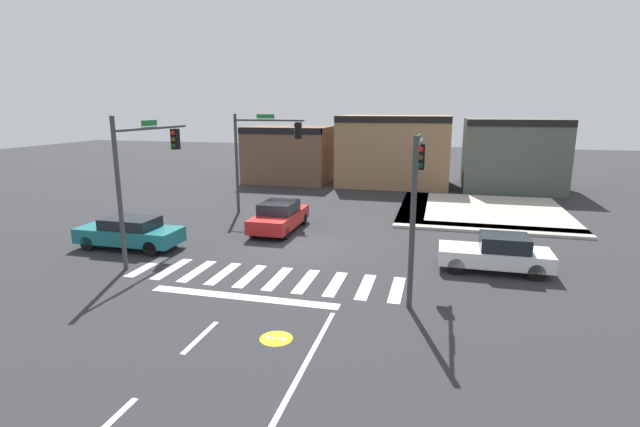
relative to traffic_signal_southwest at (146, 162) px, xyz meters
name	(u,v)px	position (x,y,z in m)	size (l,w,h in m)	color
ground_plane	(298,245)	(5.74, 3.10, -4.14)	(120.00, 120.00, 0.00)	#2B2B2D
crosswalk_near	(264,277)	(5.74, -1.40, -4.14)	(10.61, 2.55, 0.01)	silver
lane_markings	(172,412)	(6.80, -9.63, -4.14)	(6.80, 24.25, 0.01)	white
bike_detector_marking	(276,338)	(7.86, -5.94, -4.14)	(0.94, 0.94, 0.01)	yellow
curb_corner_northeast	(474,212)	(14.23, 12.52, -4.07)	(10.00, 10.60, 0.15)	#B2AA9E
storefront_row	(410,153)	(9.55, 22.15, -1.41)	(25.39, 6.85, 5.71)	brown
traffic_signal_southwest	(146,162)	(0.00, 0.00, 0.00)	(0.32, 5.32, 6.08)	#383A3D
traffic_signal_southeast	(417,184)	(11.35, -1.27, -0.30)	(0.32, 4.51, 5.55)	#383A3D
traffic_signal_northwest	(262,146)	(1.73, 9.02, 0.01)	(4.37, 0.32, 6.01)	#383A3D
car_teal	(130,232)	(-1.61, 0.70, -3.39)	(4.76, 1.85, 1.46)	#196B70
car_white	(497,253)	(14.44, 1.59, -3.41)	(4.28, 1.76, 1.49)	white
car_red	(279,216)	(4.00, 5.46, -3.37)	(1.94, 4.70, 1.55)	red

